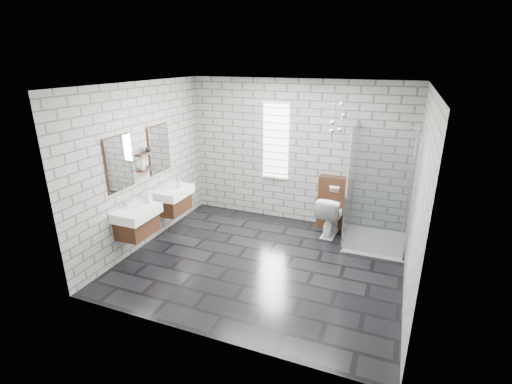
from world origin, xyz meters
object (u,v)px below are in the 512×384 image
Objects in this scene: vanity_left at (135,214)px; cistern_panel at (334,203)px; vanity_right at (171,193)px; toilet at (331,215)px; shower_enclosure at (371,219)px.

vanity_left is 1.57× the size of cistern_panel.
vanity_left is 1.00m from vanity_right.
cistern_panel is at bearing -86.02° from toilet.
toilet is at bearing 19.88° from vanity_right.
shower_enclosure is (3.41, 0.75, -0.25)m from vanity_right.
shower_enclosure reaches higher than toilet.
toilet is at bearing 36.21° from vanity_left.
vanity_right is 0.77× the size of shower_enclosure.
vanity_left is at bearing -152.83° from shower_enclosure.
vanity_right is at bearing 23.86° from toilet.
vanity_left reaches higher than cistern_panel.
cistern_panel is 1.37× the size of toilet.
vanity_left is 2.15× the size of toilet.
vanity_right is 2.91m from toilet.
vanity_left is 1.00× the size of vanity_right.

